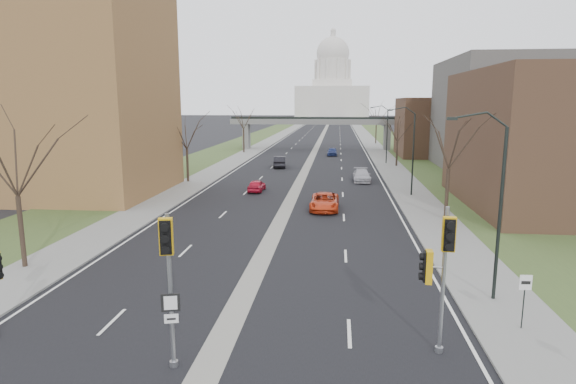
% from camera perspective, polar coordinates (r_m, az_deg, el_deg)
% --- Properties ---
extents(ground, '(700.00, 700.00, 0.00)m').
position_cam_1_polar(ground, '(19.10, -8.58, -18.27)').
color(ground, black).
rests_on(ground, ground).
extents(road_surface, '(20.00, 600.00, 0.01)m').
position_cam_1_polar(road_surface, '(166.48, 4.42, 7.33)').
color(road_surface, black).
rests_on(road_surface, ground).
extents(median_strip, '(1.20, 600.00, 0.02)m').
position_cam_1_polar(median_strip, '(166.48, 4.42, 7.32)').
color(median_strip, gray).
rests_on(median_strip, ground).
extents(sidewalk_right, '(4.00, 600.00, 0.12)m').
position_cam_1_polar(sidewalk_right, '(166.60, 8.58, 7.26)').
color(sidewalk_right, gray).
rests_on(sidewalk_right, ground).
extents(sidewalk_left, '(4.00, 600.00, 0.12)m').
position_cam_1_polar(sidewalk_left, '(167.23, 0.27, 7.39)').
color(sidewalk_left, gray).
rests_on(sidewalk_left, ground).
extents(grass_verge_right, '(8.00, 600.00, 0.10)m').
position_cam_1_polar(grass_verge_right, '(166.98, 10.65, 7.20)').
color(grass_verge_right, '#324720').
rests_on(grass_verge_right, ground).
extents(grass_verge_left, '(8.00, 600.00, 0.10)m').
position_cam_1_polar(grass_verge_left, '(167.92, -1.78, 7.39)').
color(grass_verge_left, '#324720').
rests_on(grass_verge_left, ground).
extents(apartment_building, '(25.00, 16.00, 22.00)m').
position_cam_1_polar(apartment_building, '(55.31, -28.02, 11.22)').
color(apartment_building, olive).
rests_on(apartment_building, ground).
extents(commercial_block_near, '(16.00, 20.00, 12.00)m').
position_cam_1_polar(commercial_block_near, '(48.43, 29.91, 5.38)').
color(commercial_block_near, '#462D20').
rests_on(commercial_block_near, ground).
extents(commercial_block_mid, '(18.00, 22.00, 15.00)m').
position_cam_1_polar(commercial_block_mid, '(72.16, 25.27, 8.20)').
color(commercial_block_mid, '#55534E').
rests_on(commercial_block_mid, ground).
extents(commercial_block_far, '(14.00, 14.00, 10.00)m').
position_cam_1_polar(commercial_block_far, '(88.05, 17.58, 7.32)').
color(commercial_block_far, '#462D20').
rests_on(commercial_block_far, ground).
extents(pedestrian_bridge, '(34.00, 3.00, 6.45)m').
position_cam_1_polar(pedestrian_bridge, '(96.37, 3.32, 7.93)').
color(pedestrian_bridge, slate).
rests_on(pedestrian_bridge, ground).
extents(capitol, '(48.00, 42.00, 55.75)m').
position_cam_1_polar(capitol, '(336.33, 5.27, 12.07)').
color(capitol, silver).
rests_on(capitol, ground).
extents(streetlight_near, '(2.61, 0.20, 8.70)m').
position_cam_1_polar(streetlight_near, '(23.24, 22.43, 4.28)').
color(streetlight_near, black).
rests_on(streetlight_near, sidewalk_right).
extents(streetlight_mid, '(2.61, 0.20, 8.70)m').
position_cam_1_polar(streetlight_mid, '(48.67, 13.81, 7.61)').
color(streetlight_mid, black).
rests_on(streetlight_mid, sidewalk_right).
extents(streetlight_far, '(2.61, 0.20, 8.70)m').
position_cam_1_polar(streetlight_far, '(74.50, 11.11, 8.62)').
color(streetlight_far, black).
rests_on(streetlight_far, sidewalk_right).
extents(tree_left_a, '(7.20, 7.20, 9.40)m').
position_cam_1_polar(tree_left_a, '(29.89, -29.81, 4.28)').
color(tree_left_a, '#382B21').
rests_on(tree_left_a, sidewalk_left).
extents(tree_left_b, '(6.75, 6.75, 8.81)m').
position_cam_1_polar(tree_left_b, '(56.97, -11.98, 7.33)').
color(tree_left_b, '#382B21').
rests_on(tree_left_b, sidewalk_left).
extents(tree_left_c, '(7.65, 7.65, 9.99)m').
position_cam_1_polar(tree_left_c, '(89.90, -5.32, 9.12)').
color(tree_left_c, '#382B21').
rests_on(tree_left_c, sidewalk_left).
extents(tree_right_a, '(7.20, 7.20, 9.40)m').
position_cam_1_polar(tree_right_a, '(39.21, 18.69, 6.27)').
color(tree_right_a, '#382B21').
rests_on(tree_right_a, sidewalk_right).
extents(tree_right_b, '(6.30, 6.30, 8.22)m').
position_cam_1_polar(tree_right_b, '(71.77, 12.90, 7.58)').
color(tree_right_b, '#382B21').
rests_on(tree_right_b, sidewalk_right).
extents(tree_right_c, '(7.65, 7.65, 9.99)m').
position_cam_1_polar(tree_right_c, '(111.53, 10.46, 9.25)').
color(tree_right_c, '#382B21').
rests_on(tree_right_c, sidewalk_right).
extents(signal_pole_median, '(0.71, 0.93, 5.54)m').
position_cam_1_polar(signal_pole_median, '(16.63, -14.02, -8.38)').
color(signal_pole_median, gray).
rests_on(signal_pole_median, ground).
extents(signal_pole_right, '(0.97, 1.02, 5.56)m').
position_cam_1_polar(signal_pole_right, '(18.11, 17.52, -7.74)').
color(signal_pole_right, gray).
rests_on(signal_pole_right, ground).
extents(speed_limit_sign, '(0.49, 0.05, 2.28)m').
position_cam_1_polar(speed_limit_sign, '(21.91, 26.24, -10.55)').
color(speed_limit_sign, black).
rests_on(speed_limit_sign, sidewalk_right).
extents(car_left_near, '(1.60, 3.71, 1.25)m').
position_cam_1_polar(car_left_near, '(50.58, -3.74, 0.77)').
color(car_left_near, red).
rests_on(car_left_near, ground).
extents(car_left_far, '(2.20, 4.96, 1.58)m').
position_cam_1_polar(car_left_far, '(69.64, -1.00, 3.61)').
color(car_left_far, black).
rests_on(car_left_far, ground).
extents(car_right_near, '(2.47, 5.25, 1.45)m').
position_cam_1_polar(car_right_near, '(41.87, 4.36, -1.14)').
color(car_right_near, red).
rests_on(car_right_near, ground).
extents(car_right_mid, '(2.04, 4.92, 1.42)m').
position_cam_1_polar(car_right_mid, '(57.55, 8.73, 1.95)').
color(car_right_mid, '#A9A8B0').
rests_on(car_right_mid, ground).
extents(car_right_far, '(1.72, 4.20, 1.42)m').
position_cam_1_polar(car_right_far, '(85.49, 5.27, 4.79)').
color(car_right_far, navy).
rests_on(car_right_far, ground).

